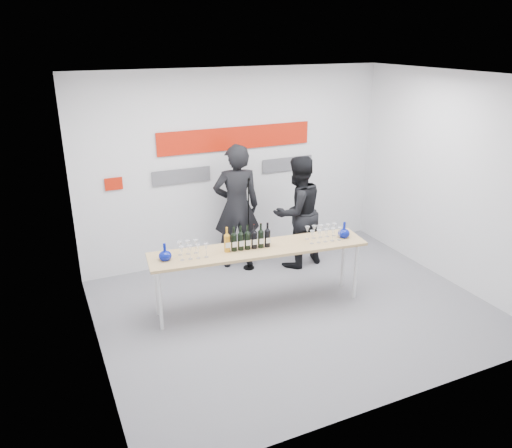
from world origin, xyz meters
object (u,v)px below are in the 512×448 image
at_px(presenter_left, 237,207).
at_px(presenter_right, 297,212).
at_px(mic_stand, 249,242).
at_px(tasting_table, 259,252).

distance_m(presenter_left, presenter_right, 0.94).
height_order(presenter_left, presenter_right, presenter_left).
bearing_deg(mic_stand, tasting_table, -113.63).
xyz_separation_m(tasting_table, presenter_right, (1.09, 0.95, 0.09)).
distance_m(tasting_table, mic_stand, 1.21).
height_order(tasting_table, mic_stand, mic_stand).
height_order(presenter_right, mic_stand, presenter_right).
bearing_deg(presenter_left, presenter_right, 169.72).
relative_size(tasting_table, mic_stand, 1.96).
relative_size(presenter_left, mic_stand, 1.32).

